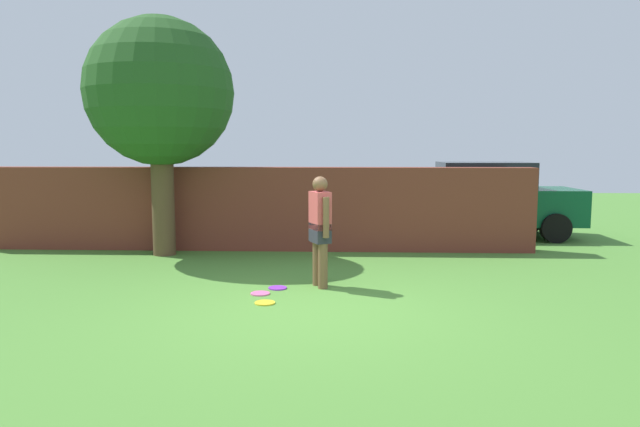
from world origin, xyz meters
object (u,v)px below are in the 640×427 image
object	(u,v)px
tree	(160,94)
frisbee_yellow	(265,303)
person	(320,226)
car	(483,199)
frisbee_purple	(278,288)
frisbee_pink	(260,293)

from	to	relation	value
tree	frisbee_yellow	world-z (taller)	tree
person	frisbee_yellow	distance (m)	1.47
tree	car	xyz separation A→B (m)	(6.64, 2.60, -2.17)
frisbee_purple	frisbee_yellow	bearing A→B (deg)	-95.08
tree	frisbee_pink	xyz separation A→B (m)	(2.27, -2.92, -3.03)
car	frisbee_yellow	size ratio (longest dim) A/B	15.61
tree	person	bearing A→B (deg)	-38.43
frisbee_purple	frisbee_pink	xyz separation A→B (m)	(-0.20, -0.33, 0.00)
frisbee_purple	frisbee_pink	distance (m)	0.39
person	frisbee_purple	size ratio (longest dim) A/B	6.00
frisbee_yellow	frisbee_purple	world-z (taller)	same
frisbee_yellow	frisbee_pink	xyz separation A→B (m)	(-0.13, 0.48, 0.00)
car	frisbee_yellow	bearing A→B (deg)	-124.75
tree	frisbee_pink	bearing A→B (deg)	-52.08
frisbee_purple	person	bearing A→B (deg)	12.98
person	frisbee_pink	bearing A→B (deg)	-84.53
car	frisbee_pink	size ratio (longest dim) A/B	15.61
person	frisbee_purple	bearing A→B (deg)	-101.42
frisbee_pink	person	bearing A→B (deg)	29.88
car	person	bearing A→B (deg)	-124.66
frisbee_yellow	frisbee_pink	bearing A→B (deg)	105.29
tree	person	distance (m)	4.49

